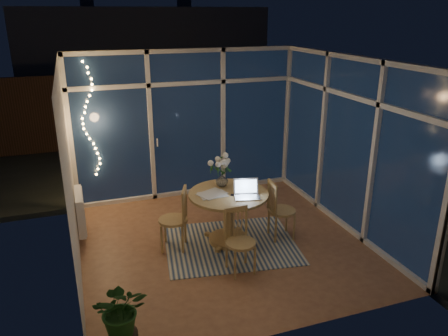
{
  "coord_description": "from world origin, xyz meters",
  "views": [
    {
      "loc": [
        -1.86,
        -5.31,
        3.18
      ],
      "look_at": [
        0.08,
        0.25,
        1.06
      ],
      "focal_mm": 35.0,
      "sensor_mm": 36.0,
      "label": 1
    }
  ],
  "objects_px": {
    "chair_left": "(173,219)",
    "chair_right": "(282,209)",
    "flower_vase": "(222,179)",
    "potted_plant": "(122,315)",
    "laptop": "(247,189)",
    "chair_front": "(241,242)",
    "dining_table": "(228,218)"
  },
  "relations": [
    {
      "from": "flower_vase",
      "to": "potted_plant",
      "type": "distance_m",
      "value": 2.62
    },
    {
      "from": "flower_vase",
      "to": "potted_plant",
      "type": "bearing_deg",
      "value": -131.37
    },
    {
      "from": "chair_right",
      "to": "laptop",
      "type": "bearing_deg",
      "value": 103.41
    },
    {
      "from": "chair_left",
      "to": "flower_vase",
      "type": "xyz_separation_m",
      "value": [
        0.79,
        0.19,
        0.41
      ]
    },
    {
      "from": "potted_plant",
      "to": "laptop",
      "type": "bearing_deg",
      "value": 37.0
    },
    {
      "from": "laptop",
      "to": "chair_front",
      "type": "bearing_deg",
      "value": -105.08
    },
    {
      "from": "dining_table",
      "to": "chair_left",
      "type": "distance_m",
      "value": 0.8
    },
    {
      "from": "dining_table",
      "to": "chair_front",
      "type": "bearing_deg",
      "value": -98.4
    },
    {
      "from": "chair_right",
      "to": "laptop",
      "type": "height_order",
      "value": "laptop"
    },
    {
      "from": "chair_right",
      "to": "flower_vase",
      "type": "relative_size",
      "value": 4.33
    },
    {
      "from": "chair_right",
      "to": "chair_front",
      "type": "relative_size",
      "value": 1.05
    },
    {
      "from": "flower_vase",
      "to": "potted_plant",
      "type": "relative_size",
      "value": 0.28
    },
    {
      "from": "chair_right",
      "to": "laptop",
      "type": "relative_size",
      "value": 2.64
    },
    {
      "from": "chair_right",
      "to": "flower_vase",
      "type": "xyz_separation_m",
      "value": [
        -0.79,
        0.41,
        0.42
      ]
    },
    {
      "from": "chair_left",
      "to": "chair_right",
      "type": "height_order",
      "value": "chair_left"
    },
    {
      "from": "dining_table",
      "to": "chair_front",
      "type": "relative_size",
      "value": 1.3
    },
    {
      "from": "chair_front",
      "to": "dining_table",
      "type": "bearing_deg",
      "value": 78.44
    },
    {
      "from": "laptop",
      "to": "flower_vase",
      "type": "xyz_separation_m",
      "value": [
        -0.19,
        0.5,
        -0.02
      ]
    },
    {
      "from": "laptop",
      "to": "potted_plant",
      "type": "relative_size",
      "value": 0.45
    },
    {
      "from": "dining_table",
      "to": "chair_right",
      "type": "distance_m",
      "value": 0.8
    },
    {
      "from": "chair_right",
      "to": "chair_front",
      "type": "xyz_separation_m",
      "value": [
        -0.9,
        -0.65,
        -0.02
      ]
    },
    {
      "from": "dining_table",
      "to": "chair_right",
      "type": "height_order",
      "value": "chair_right"
    },
    {
      "from": "potted_plant",
      "to": "dining_table",
      "type": "bearing_deg",
      "value": 44.21
    },
    {
      "from": "chair_left",
      "to": "dining_table",
      "type": "bearing_deg",
      "value": 105.58
    },
    {
      "from": "dining_table",
      "to": "laptop",
      "type": "xyz_separation_m",
      "value": [
        0.19,
        -0.23,
        0.51
      ]
    },
    {
      "from": "chair_right",
      "to": "chair_left",
      "type": "bearing_deg",
      "value": 86.52
    },
    {
      "from": "dining_table",
      "to": "flower_vase",
      "type": "bearing_deg",
      "value": 90.96
    },
    {
      "from": "chair_left",
      "to": "flower_vase",
      "type": "height_order",
      "value": "flower_vase"
    },
    {
      "from": "chair_left",
      "to": "chair_front",
      "type": "height_order",
      "value": "chair_left"
    },
    {
      "from": "flower_vase",
      "to": "dining_table",
      "type": "bearing_deg",
      "value": -89.04
    },
    {
      "from": "laptop",
      "to": "potted_plant",
      "type": "xyz_separation_m",
      "value": [
        -1.89,
        -1.43,
        -0.52
      ]
    },
    {
      "from": "laptop",
      "to": "potted_plant",
      "type": "height_order",
      "value": "laptop"
    }
  ]
}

